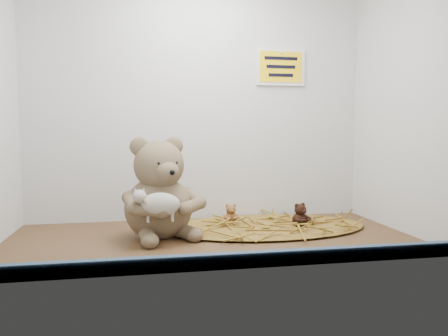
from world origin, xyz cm
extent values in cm
cube|color=#3E2B15|center=(0.00, 0.00, 0.00)|extent=(120.00, 60.00, 0.40)
cube|color=silver|center=(0.00, 30.00, 45.00)|extent=(120.00, 0.40, 90.00)
cube|color=silver|center=(60.00, 0.00, 45.00)|extent=(0.40, 60.00, 90.00)
cube|color=#364A68|center=(0.00, -28.80, 1.80)|extent=(119.28, 2.20, 3.60)
ellipsoid|color=brown|center=(19.04, 10.33, 0.65)|extent=(67.45, 39.17, 1.31)
cube|color=yellow|center=(30.00, 29.40, 55.00)|extent=(16.00, 1.20, 11.00)
camera|label=1|loc=(-20.06, -125.54, 31.62)|focal=35.00mm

